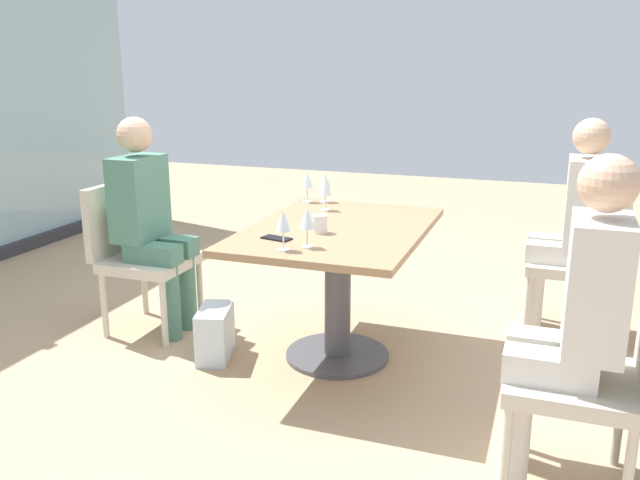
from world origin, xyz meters
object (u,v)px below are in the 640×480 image
at_px(chair_near_window, 136,248).
at_px(cell_phone_on_table, 277,238).
at_px(person_near_window, 149,216).
at_px(wine_glass_3, 307,181).
at_px(dining_table_main, 338,261).
at_px(person_front_right, 572,217).
at_px(person_front_left, 576,310).
at_px(coffee_cup, 320,224).
at_px(wine_glass_2, 325,181).
at_px(wine_glass_1, 307,219).
at_px(handbag_0, 215,333).
at_px(wine_glass_4, 283,222).
at_px(chair_front_left, 603,367).
at_px(wine_glass_0, 325,188).
at_px(chair_front_right, 588,254).

height_order(chair_near_window, cell_phone_on_table, chair_near_window).
relative_size(person_near_window, wine_glass_3, 6.81).
bearing_deg(dining_table_main, person_front_right, -55.92).
height_order(person_front_left, coffee_cup, person_front_left).
distance_m(wine_glass_2, wine_glass_3, 0.11).
distance_m(wine_glass_1, wine_glass_3, 1.01).
height_order(coffee_cup, cell_phone_on_table, coffee_cup).
height_order(dining_table_main, handbag_0, dining_table_main).
xyz_separation_m(dining_table_main, cell_phone_on_table, (-0.33, 0.20, 0.19)).
distance_m(person_front_right, wine_glass_1, 1.67).
xyz_separation_m(wine_glass_4, coffee_cup, (0.36, -0.05, -0.09)).
xyz_separation_m(wine_glass_3, coffee_cup, (-0.67, -0.32, -0.09)).
bearing_deg(wine_glass_1, wine_glass_4, 134.81).
relative_size(chair_front_left, wine_glass_0, 4.70).
height_order(chair_near_window, wine_glass_3, wine_glass_3).
xyz_separation_m(chair_front_right, wine_glass_3, (-0.25, 1.62, 0.37)).
relative_size(coffee_cup, handbag_0, 0.30).
height_order(person_near_window, wine_glass_0, person_near_window).
distance_m(chair_near_window, coffee_cup, 1.24).
height_order(chair_front_left, coffee_cup, chair_front_left).
bearing_deg(wine_glass_1, person_front_right, -44.01).
distance_m(person_front_right, wine_glass_0, 1.41).
bearing_deg(person_front_left, wine_glass_0, 49.92).
height_order(dining_table_main, wine_glass_3, wine_glass_3).
bearing_deg(chair_near_window, wine_glass_3, -59.06).
bearing_deg(chair_near_window, wine_glass_0, -71.66).
relative_size(person_front_left, wine_glass_4, 6.81).
relative_size(person_front_right, wine_glass_4, 6.81).
relative_size(person_front_left, wine_glass_1, 6.81).
distance_m(chair_front_right, wine_glass_1, 1.78).
bearing_deg(cell_phone_on_table, person_near_window, 82.84).
xyz_separation_m(wine_glass_4, cell_phone_on_table, (0.17, 0.11, -0.13)).
bearing_deg(dining_table_main, wine_glass_1, 178.47).
bearing_deg(cell_phone_on_table, wine_glass_1, -102.08).
height_order(chair_front_right, wine_glass_2, wine_glass_2).
bearing_deg(person_front_left, chair_front_right, -4.04).
relative_size(wine_glass_0, handbag_0, 0.62).
height_order(dining_table_main, wine_glass_0, wine_glass_0).
xyz_separation_m(person_near_window, wine_glass_1, (-0.42, -1.13, 0.16)).
height_order(wine_glass_1, coffee_cup, wine_glass_1).
bearing_deg(chair_near_window, dining_table_main, -90.00).
xyz_separation_m(person_near_window, wine_glass_3, (0.53, -0.77, 0.16)).
bearing_deg(handbag_0, chair_near_window, 53.66).
xyz_separation_m(person_front_right, wine_glass_2, (-0.20, 1.42, 0.16)).
height_order(wine_glass_3, coffee_cup, wine_glass_3).
relative_size(chair_near_window, chair_front_right, 1.00).
bearing_deg(coffee_cup, person_near_window, 82.42).
bearing_deg(person_near_window, person_front_right, -71.31).
bearing_deg(coffee_cup, person_front_left, -117.77).
distance_m(wine_glass_0, wine_glass_2, 0.23).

